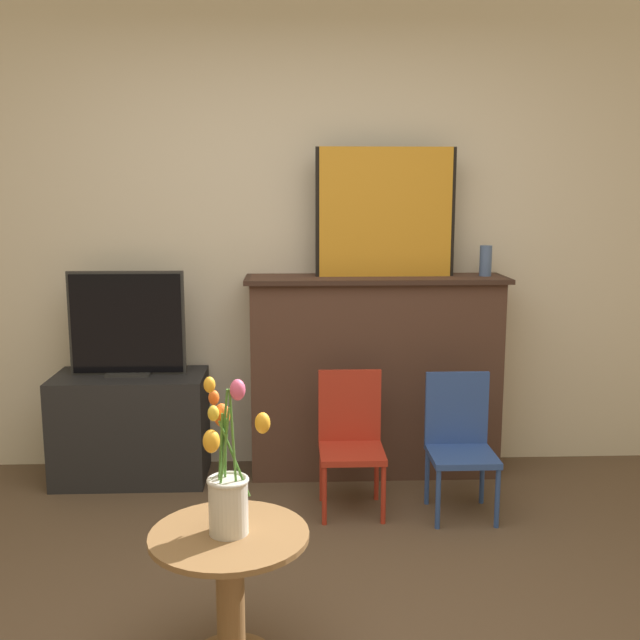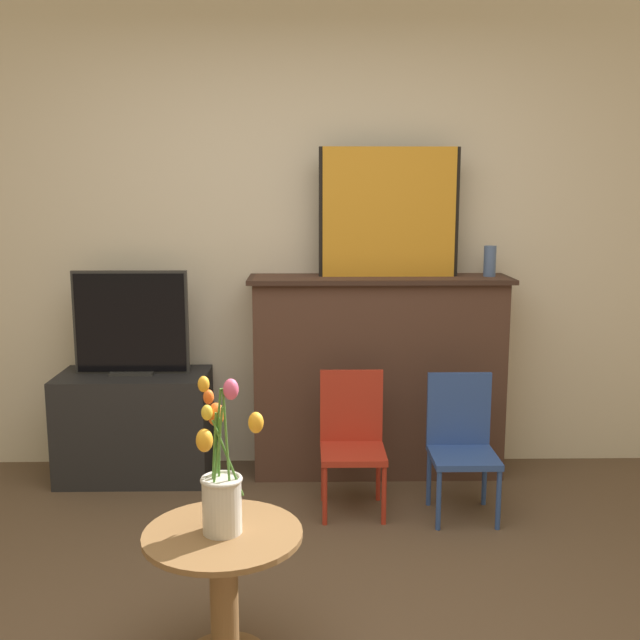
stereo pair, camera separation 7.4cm
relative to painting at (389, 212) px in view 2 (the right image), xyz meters
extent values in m
cube|color=beige|center=(-0.48, 0.19, -0.11)|extent=(8.00, 0.06, 2.70)
cube|color=#4C3328|center=(-0.05, -0.01, -0.90)|extent=(1.37, 0.34, 1.11)
cube|color=#35231C|center=(-0.05, -0.02, -0.36)|extent=(1.43, 0.38, 0.02)
cube|color=black|center=(0.00, 0.01, 0.00)|extent=(0.76, 0.02, 0.69)
cube|color=orange|center=(0.00, -0.01, 0.00)|extent=(0.72, 0.02, 0.69)
cylinder|color=#4C6699|center=(0.56, -0.01, -0.26)|extent=(0.07, 0.07, 0.17)
cube|color=#232326|center=(-1.40, -0.07, -1.17)|extent=(0.82, 0.43, 0.59)
cube|color=#2D2D2D|center=(-1.40, -0.07, -0.86)|extent=(0.24, 0.12, 0.01)
cube|color=#2D2D2D|center=(-1.40, -0.06, -0.59)|extent=(0.62, 0.02, 0.57)
cube|color=black|center=(-1.40, -0.07, -0.59)|extent=(0.59, 0.02, 0.54)
cylinder|color=#B22D1E|center=(-0.36, -0.70, -1.32)|extent=(0.02, 0.02, 0.29)
cylinder|color=#B22D1E|center=(-0.08, -0.70, -1.32)|extent=(0.02, 0.02, 0.29)
cylinder|color=#B22D1E|center=(-0.36, -0.42, -1.32)|extent=(0.02, 0.02, 0.29)
cylinder|color=#B22D1E|center=(-0.08, -0.42, -1.32)|extent=(0.02, 0.02, 0.29)
cube|color=#B22D1E|center=(-0.22, -0.56, -1.15)|extent=(0.32, 0.32, 0.03)
cube|color=#B22D1E|center=(-0.22, -0.42, -0.96)|extent=(0.32, 0.02, 0.37)
cylinder|color=#2D4C99|center=(0.17, -0.77, -1.32)|extent=(0.02, 0.02, 0.29)
cylinder|color=#2D4C99|center=(0.45, -0.77, -1.32)|extent=(0.02, 0.02, 0.29)
cylinder|color=#2D4C99|center=(0.17, -0.48, -1.32)|extent=(0.02, 0.02, 0.29)
cylinder|color=#2D4C99|center=(0.45, -0.48, -1.32)|extent=(0.02, 0.02, 0.29)
cube|color=#2D4C99|center=(0.31, -0.63, -1.15)|extent=(0.32, 0.32, 0.03)
cube|color=#2D4C99|center=(0.31, -0.48, -0.96)|extent=(0.32, 0.02, 0.37)
cylinder|color=brown|center=(-0.73, -1.75, -1.24)|extent=(0.10, 0.10, 0.45)
cylinder|color=brown|center=(-0.73, -1.75, -1.00)|extent=(0.53, 0.53, 0.02)
cylinder|color=beige|center=(-0.73, -1.75, -0.90)|extent=(0.13, 0.13, 0.18)
torus|color=beige|center=(-0.73, -1.75, -0.81)|extent=(0.14, 0.14, 0.02)
cylinder|color=#477A2D|center=(-0.70, -1.76, -0.69)|extent=(0.03, 0.02, 0.37)
ellipsoid|color=#E0517A|center=(-0.69, -1.77, -0.50)|extent=(0.05, 0.05, 0.07)
cylinder|color=#477A2D|center=(-0.75, -1.75, -0.73)|extent=(0.03, 0.01, 0.29)
ellipsoid|color=gold|center=(-0.77, -1.74, -0.58)|extent=(0.04, 0.04, 0.05)
cylinder|color=#477A2D|center=(-0.74, -1.77, -0.76)|extent=(0.04, 0.04, 0.22)
ellipsoid|color=orange|center=(-0.77, -1.80, -0.66)|extent=(0.05, 0.05, 0.08)
cylinder|color=#477A2D|center=(-0.70, -1.75, -0.74)|extent=(0.10, 0.01, 0.26)
ellipsoid|color=orange|center=(-0.61, -1.75, -0.62)|extent=(0.05, 0.05, 0.07)
cylinder|color=#477A2D|center=(-0.73, -1.73, -0.71)|extent=(0.05, 0.11, 0.31)
ellipsoid|color=orange|center=(-0.78, -1.63, -0.57)|extent=(0.04, 0.04, 0.05)
cylinder|color=#477A2D|center=(-0.74, -1.73, -0.69)|extent=(0.05, 0.05, 0.37)
ellipsoid|color=orange|center=(-0.78, -1.69, -0.51)|extent=(0.04, 0.04, 0.05)
cylinder|color=#477A2D|center=(-0.73, -1.73, -0.74)|extent=(0.02, 0.04, 0.27)
ellipsoid|color=orange|center=(-0.74, -1.70, -0.60)|extent=(0.06, 0.06, 0.08)
camera|label=1|loc=(-0.52, -4.06, 0.12)|focal=42.00mm
camera|label=2|loc=(-0.45, -4.06, 0.12)|focal=42.00mm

